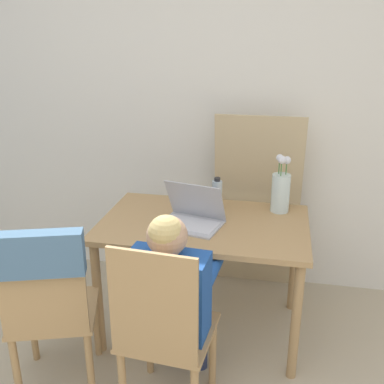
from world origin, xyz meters
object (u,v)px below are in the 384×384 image
(water_bottle, at_px, (217,195))
(laptop, at_px, (192,215))
(person_seated, at_px, (171,287))
(flower_vase, at_px, (281,190))
(chair_occupied, at_px, (163,333))
(chair_spare, at_px, (46,289))

(water_bottle, bearing_deg, laptop, -114.66)
(person_seated, relative_size, water_bottle, 4.91)
(flower_vase, bearing_deg, water_bottle, -170.72)
(person_seated, xyz_separation_m, laptop, (-0.01, 0.53, 0.14))
(flower_vase, relative_size, water_bottle, 1.70)
(chair_occupied, height_order, chair_spare, chair_spare)
(person_seated, bearing_deg, flower_vase, -115.10)
(person_seated, relative_size, laptop, 2.66)
(person_seated, distance_m, water_bottle, 0.78)
(chair_occupied, xyz_separation_m, flower_vase, (0.47, 0.93, 0.38))
(chair_occupied, relative_size, water_bottle, 4.52)
(laptop, relative_size, flower_vase, 1.09)
(chair_spare, relative_size, water_bottle, 4.57)
(flower_vase, distance_m, water_bottle, 0.37)
(person_seated, height_order, laptop, person_seated)
(laptop, height_order, water_bottle, laptop)
(chair_occupied, bearing_deg, laptop, -85.50)
(chair_occupied, xyz_separation_m, person_seated, (0.01, 0.12, 0.16))
(chair_occupied, xyz_separation_m, laptop, (-0.00, 0.65, 0.30))
(chair_occupied, distance_m, flower_vase, 1.11)
(chair_spare, height_order, laptop, laptop)
(person_seated, xyz_separation_m, water_bottle, (0.09, 0.75, 0.18))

